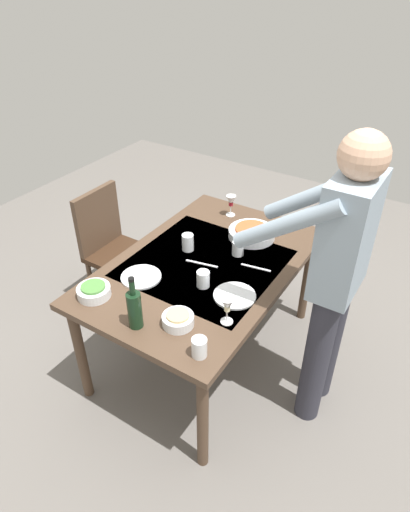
{
  "coord_description": "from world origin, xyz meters",
  "views": [
    {
      "loc": [
        1.82,
        1.16,
        2.28
      ],
      "look_at": [
        0.0,
        0.0,
        0.79
      ],
      "focal_mm": 31.24,
      "sensor_mm": 36.0,
      "label": 1
    }
  ],
  "objects_px": {
    "water_cup_far_right": "(188,242)",
    "dinner_plate_far": "(141,277)",
    "person_server": "(335,273)",
    "water_cup_near_right": "(203,279)",
    "water_cup_far_left": "(238,248)",
    "side_bowl_bread": "(178,319)",
    "dining_table": "(205,273)",
    "wine_glass_left": "(227,306)",
    "wine_glass_right": "(231,202)",
    "side_bowl_salad": "(94,291)",
    "water_cup_near_left": "(199,347)",
    "dinner_plate_near": "(235,296)",
    "wine_bottle": "(135,309)",
    "serving_bowl_pasta": "(252,233)",
    "chair_near": "(111,243)"
  },
  "relations": [
    {
      "from": "person_server",
      "to": "wine_glass_right",
      "type": "relative_size",
      "value": 11.19
    },
    {
      "from": "dining_table",
      "to": "wine_bottle",
      "type": "xyz_separation_m",
      "value": [
        0.63,
        0.0,
        0.18
      ]
    },
    {
      "from": "serving_bowl_pasta",
      "to": "water_cup_far_right",
      "type": "bearing_deg",
      "value": -37.87
    },
    {
      "from": "dinner_plate_near",
      "to": "wine_bottle",
      "type": "bearing_deg",
      "value": -33.29
    },
    {
      "from": "wine_glass_left",
      "to": "side_bowl_salad",
      "type": "relative_size",
      "value": 0.84
    },
    {
      "from": "wine_glass_right",
      "to": "water_cup_far_left",
      "type": "height_order",
      "value": "wine_glass_right"
    },
    {
      "from": "chair_near",
      "to": "person_server",
      "type": "height_order",
      "value": "person_server"
    },
    {
      "from": "water_cup_far_right",
      "to": "dinner_plate_near",
      "type": "bearing_deg",
      "value": 62.68
    },
    {
      "from": "wine_glass_right",
      "to": "water_cup_near_right",
      "type": "xyz_separation_m",
      "value": [
        0.77,
        0.27,
        -0.06
      ]
    },
    {
      "from": "dining_table",
      "to": "water_cup_near_left",
      "type": "height_order",
      "value": "water_cup_near_left"
    },
    {
      "from": "chair_near",
      "to": "wine_glass_left",
      "type": "distance_m",
      "value": 1.36
    },
    {
      "from": "person_server",
      "to": "water_cup_far_right",
      "type": "relative_size",
      "value": 15.87
    },
    {
      "from": "water_cup_far_right",
      "to": "dinner_plate_far",
      "type": "bearing_deg",
      "value": -9.25
    },
    {
      "from": "water_cup_far_left",
      "to": "wine_bottle",
      "type": "bearing_deg",
      "value": -8.3
    },
    {
      "from": "water_cup_far_left",
      "to": "side_bowl_bread",
      "type": "xyz_separation_m",
      "value": [
        0.7,
        0.05,
        -0.01
      ]
    },
    {
      "from": "dinner_plate_far",
      "to": "side_bowl_bread",
      "type": "bearing_deg",
      "value": 63.48
    },
    {
      "from": "dining_table",
      "to": "wine_glass_left",
      "type": "height_order",
      "value": "wine_glass_left"
    },
    {
      "from": "water_cup_far_left",
      "to": "water_cup_far_right",
      "type": "relative_size",
      "value": 0.84
    },
    {
      "from": "wine_glass_right",
      "to": "water_cup_near_left",
      "type": "relative_size",
      "value": 1.54
    },
    {
      "from": "wine_glass_left",
      "to": "dinner_plate_far",
      "type": "relative_size",
      "value": 0.66
    },
    {
      "from": "dining_table",
      "to": "wine_glass_right",
      "type": "xyz_separation_m",
      "value": [
        -0.58,
        -0.16,
        0.18
      ]
    },
    {
      "from": "wine_glass_right",
      "to": "side_bowl_bread",
      "type": "xyz_separation_m",
      "value": [
        1.1,
        0.33,
        -0.07
      ]
    },
    {
      "from": "chair_near",
      "to": "serving_bowl_pasta",
      "type": "xyz_separation_m",
      "value": [
        -0.31,
        0.97,
        0.25
      ]
    },
    {
      "from": "water_cup_far_right",
      "to": "side_bowl_bread",
      "type": "xyz_separation_m",
      "value": [
        0.58,
        0.34,
        -0.02
      ]
    },
    {
      "from": "wine_bottle",
      "to": "side_bowl_salad",
      "type": "bearing_deg",
      "value": -99.63
    },
    {
      "from": "person_server",
      "to": "side_bowl_salad",
      "type": "xyz_separation_m",
      "value": [
        0.59,
        -1.09,
        -0.19
      ]
    },
    {
      "from": "water_cup_far_right",
      "to": "wine_glass_left",
      "type": "bearing_deg",
      "value": 50.63
    },
    {
      "from": "person_server",
      "to": "water_cup_far_left",
      "type": "relative_size",
      "value": 18.79
    },
    {
      "from": "water_cup_far_right",
      "to": "dinner_plate_near",
      "type": "height_order",
      "value": "water_cup_far_right"
    },
    {
      "from": "dining_table",
      "to": "wine_glass_left",
      "type": "bearing_deg",
      "value": 44.49
    },
    {
      "from": "person_server",
      "to": "water_cup_near_right",
      "type": "distance_m",
      "value": 0.7
    },
    {
      "from": "dining_table",
      "to": "side_bowl_salad",
      "type": "bearing_deg",
      "value": -30.49
    },
    {
      "from": "wine_bottle",
      "to": "water_cup_far_left",
      "type": "xyz_separation_m",
      "value": [
        -0.82,
        0.12,
        -0.07
      ]
    },
    {
      "from": "wine_bottle",
      "to": "side_bowl_salad",
      "type": "distance_m",
      "value": 0.35
    },
    {
      "from": "water_cup_near_left",
      "to": "dinner_plate_near",
      "type": "height_order",
      "value": "water_cup_near_left"
    },
    {
      "from": "dining_table",
      "to": "wine_glass_left",
      "type": "distance_m",
      "value": 0.55
    },
    {
      "from": "person_server",
      "to": "dinner_plate_near",
      "type": "bearing_deg",
      "value": -66.92
    },
    {
      "from": "chair_near",
      "to": "side_bowl_salad",
      "type": "xyz_separation_m",
      "value": [
        0.68,
        0.53,
        0.25
      ]
    },
    {
      "from": "chair_near",
      "to": "side_bowl_salad",
      "type": "bearing_deg",
      "value": 38.32
    },
    {
      "from": "wine_glass_right",
      "to": "side_bowl_bread",
      "type": "relative_size",
      "value": 0.94
    },
    {
      "from": "chair_near",
      "to": "wine_bottle",
      "type": "relative_size",
      "value": 3.07
    },
    {
      "from": "wine_glass_left",
      "to": "water_cup_near_right",
      "type": "distance_m",
      "value": 0.32
    },
    {
      "from": "water_cup_near_left",
      "to": "dining_table",
      "type": "bearing_deg",
      "value": -149.6
    },
    {
      "from": "person_server",
      "to": "serving_bowl_pasta",
      "type": "xyz_separation_m",
      "value": [
        -0.39,
        -0.65,
        -0.19
      ]
    },
    {
      "from": "wine_glass_right",
      "to": "serving_bowl_pasta",
      "type": "height_order",
      "value": "wine_glass_right"
    },
    {
      "from": "dining_table",
      "to": "water_cup_far_left",
      "type": "height_order",
      "value": "water_cup_far_left"
    },
    {
      "from": "side_bowl_salad",
      "to": "dinner_plate_far",
      "type": "relative_size",
      "value": 0.78
    },
    {
      "from": "dinner_plate_near",
      "to": "water_cup_near_left",
      "type": "bearing_deg",
      "value": 8.62
    },
    {
      "from": "person_server",
      "to": "water_cup_near_right",
      "type": "xyz_separation_m",
      "value": [
        0.21,
        -0.64,
        -0.17
      ]
    },
    {
      "from": "chair_near",
      "to": "wine_glass_left",
      "type": "xyz_separation_m",
      "value": [
        0.47,
        1.24,
        0.32
      ]
    }
  ]
}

